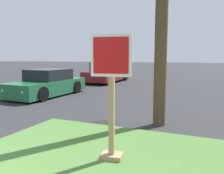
% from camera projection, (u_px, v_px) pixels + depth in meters
% --- Properties ---
extents(stop_sign, '(0.68, 0.34, 2.11)m').
position_uv_depth(stop_sign, '(111.00, 101.00, 3.92)').
color(stop_sign, '#A3845B').
rests_on(stop_sign, grass_corner_patch).
extents(manhole_cover, '(0.70, 0.70, 0.02)m').
position_uv_depth(manhole_cover, '(103.00, 124.00, 6.42)').
color(manhole_cover, black).
rests_on(manhole_cover, ground).
extents(parked_sedan_green, '(1.93, 4.18, 1.25)m').
position_uv_depth(parked_sedan_green, '(47.00, 84.00, 11.14)').
color(parked_sedan_green, '#1E6038').
rests_on(parked_sedan_green, ground).
extents(pickup_truck_maroon, '(2.16, 5.09, 1.48)m').
position_uv_depth(pickup_truck_maroon, '(107.00, 74.00, 17.27)').
color(pickup_truck_maroon, maroon).
rests_on(pickup_truck_maroon, ground).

